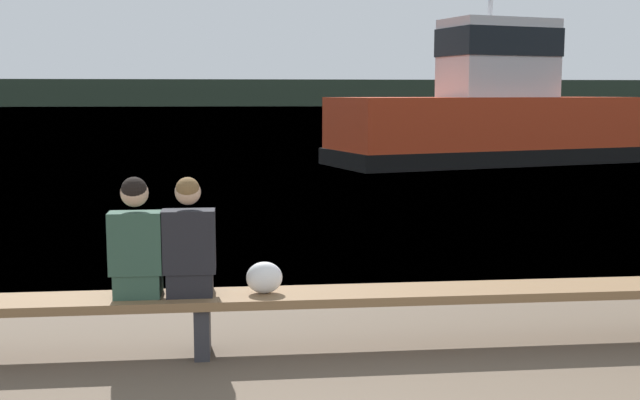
{
  "coord_description": "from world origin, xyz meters",
  "views": [
    {
      "loc": [
        -0.91,
        -2.72,
        2.08
      ],
      "look_at": [
        0.11,
        6.58,
        0.83
      ],
      "focal_mm": 45.0,
      "sensor_mm": 36.0,
      "label": 1
    }
  ],
  "objects": [
    {
      "name": "water_surface",
      "position": [
        0.0,
        125.62,
        0.0
      ],
      "size": [
        240.0,
        240.0,
        0.0
      ],
      "primitive_type": "plane",
      "color": "#426B8E",
      "rests_on": "ground"
    },
    {
      "name": "shopping_bag",
      "position": [
        -0.67,
        3.59,
        0.61
      ],
      "size": [
        0.29,
        0.18,
        0.26
      ],
      "color": "white",
      "rests_on": "bench_main"
    },
    {
      "name": "person_right",
      "position": [
        -1.26,
        3.58,
        0.9
      ],
      "size": [
        0.41,
        0.36,
        0.95
      ],
      "color": "black",
      "rests_on": "bench_main"
    },
    {
      "name": "person_left",
      "position": [
        -1.67,
        3.58,
        0.91
      ],
      "size": [
        0.41,
        0.36,
        0.96
      ],
      "color": "#2D4C3D",
      "rests_on": "bench_main"
    },
    {
      "name": "tugboat_red",
      "position": [
        6.68,
        20.72,
        1.35
      ],
      "size": [
        9.87,
        5.68,
        6.71
      ],
      "rotation": [
        0.0,
        0.0,
        1.85
      ],
      "color": "red",
      "rests_on": "water_surface"
    },
    {
      "name": "far_shoreline",
      "position": [
        0.0,
        134.77,
        2.18
      ],
      "size": [
        600.0,
        12.0,
        4.36
      ],
      "primitive_type": "cube",
      "color": "#2D3D2D",
      "rests_on": "ground"
    },
    {
      "name": "bench_main",
      "position": [
        -1.17,
        3.58,
        0.41
      ],
      "size": [
        8.94,
        0.5,
        0.48
      ],
      "color": "brown",
      "rests_on": "ground"
    }
  ]
}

